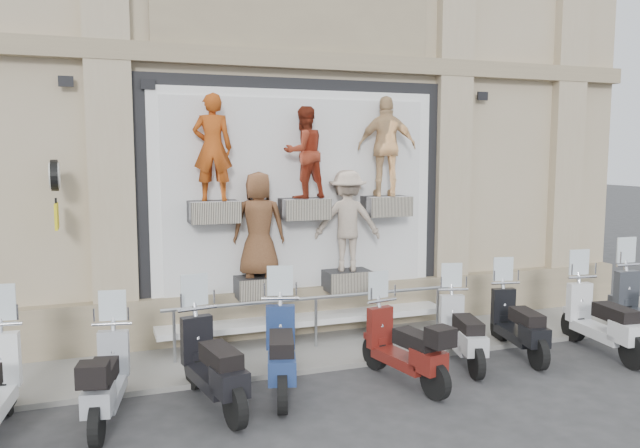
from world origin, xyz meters
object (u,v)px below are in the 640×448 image
at_px(scooter_d, 212,346).
at_px(scooter_i, 603,305).
at_px(clock_sign_bracket, 55,185).
at_px(scooter_e, 281,334).
at_px(scooter_g, 463,317).
at_px(scooter_f, 404,331).
at_px(scooter_h, 519,310).
at_px(guard_rail, 316,324).
at_px(scooter_c, 106,362).

height_order(scooter_d, scooter_i, scooter_d).
bearing_deg(clock_sign_bracket, scooter_e, -34.44).
height_order(clock_sign_bracket, scooter_e, clock_sign_bracket).
height_order(clock_sign_bracket, scooter_g, clock_sign_bracket).
distance_m(scooter_f, scooter_i, 3.65).
bearing_deg(scooter_h, scooter_g, -167.26).
height_order(guard_rail, clock_sign_bracket, clock_sign_bracket).
bearing_deg(guard_rail, scooter_g, -35.36).
height_order(scooter_d, scooter_g, scooter_d).
xyz_separation_m(guard_rail, scooter_d, (-2.02, -1.70, 0.36)).
bearing_deg(scooter_e, scooter_g, 18.01).
bearing_deg(scooter_i, clock_sign_bracket, 171.29).
relative_size(guard_rail, scooter_e, 2.51).
bearing_deg(scooter_f, scooter_c, 167.29).
xyz_separation_m(scooter_h, scooter_i, (1.33, -0.42, 0.06)).
height_order(guard_rail, scooter_i, scooter_i).
bearing_deg(scooter_e, clock_sign_bracket, 161.15).
height_order(scooter_c, scooter_f, scooter_f).
xyz_separation_m(scooter_c, scooter_d, (1.30, -0.03, 0.07)).
distance_m(scooter_c, scooter_h, 6.33).
distance_m(scooter_c, scooter_f, 4.00).
relative_size(clock_sign_bracket, scooter_d, 0.50).
bearing_deg(clock_sign_bracket, guard_rail, -6.84).
relative_size(guard_rail, scooter_i, 2.52).
xyz_separation_m(scooter_e, scooter_i, (5.37, -0.26, -0.00)).
distance_m(guard_rail, scooter_e, 1.85).
xyz_separation_m(scooter_d, scooter_i, (6.35, -0.05, -0.01)).
relative_size(scooter_d, scooter_e, 1.00).
height_order(scooter_c, scooter_g, scooter_c).
bearing_deg(scooter_e, guard_rail, 70.72).
height_order(guard_rail, scooter_c, scooter_c).
bearing_deg(scooter_c, scooter_e, 15.49).
distance_m(guard_rail, scooter_d, 2.66).
xyz_separation_m(scooter_f, scooter_i, (3.65, 0.04, 0.05)).
xyz_separation_m(scooter_d, scooter_g, (3.95, 0.33, -0.08)).
height_order(clock_sign_bracket, scooter_c, clock_sign_bracket).
bearing_deg(scooter_h, scooter_e, -166.60).
relative_size(clock_sign_bracket, scooter_e, 0.51).
distance_m(clock_sign_bracket, scooter_i, 8.75).
height_order(scooter_f, scooter_h, scooter_f).
xyz_separation_m(scooter_f, scooter_h, (2.32, 0.46, -0.01)).
xyz_separation_m(clock_sign_bracket, scooter_c, (0.58, -2.14, -2.05)).
xyz_separation_m(scooter_c, scooter_e, (2.28, 0.18, 0.07)).
bearing_deg(scooter_i, scooter_g, 177.25).
distance_m(clock_sign_bracket, scooter_g, 6.45).
distance_m(scooter_e, scooter_g, 2.97).
xyz_separation_m(scooter_c, scooter_g, (5.24, 0.30, -0.01)).
relative_size(guard_rail, scooter_h, 2.71).
height_order(scooter_d, scooter_f, scooter_d).
xyz_separation_m(guard_rail, scooter_i, (4.33, -1.75, 0.35)).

